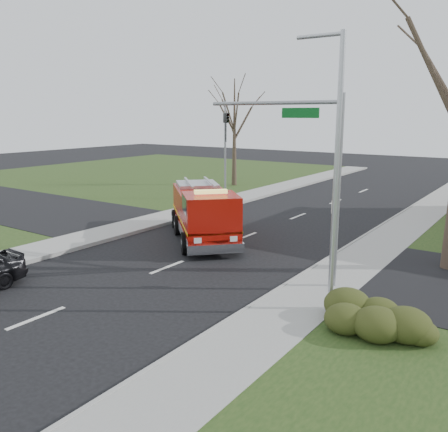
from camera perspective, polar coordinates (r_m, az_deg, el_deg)
The scene contains 9 objects.
ground at distance 19.54m, azimuth -6.85°, elevation -6.15°, with size 120.00×120.00×0.00m, color black.
sidewalk_right at distance 16.29m, azimuth 9.95°, elevation -9.77°, with size 2.40×80.00×0.15m, color gray.
sidewalk_left at distance 23.94m, azimuth -18.06°, elevation -3.06°, with size 2.40×80.00×0.15m, color gray.
hedge_corner at distance 14.35m, azimuth 18.66°, elevation -11.16°, with size 2.80×2.00×0.90m, color #303A15.
bare_tree_left at distance 40.56m, azimuth 1.26°, elevation 11.37°, with size 4.50×4.50×9.00m.
traffic_signal_mast at distance 16.97m, azimuth 9.64°, elevation 7.25°, with size 5.29×0.18×6.80m.
streetlight_pole at distance 14.39m, azimuth 13.17°, elevation 5.64°, with size 1.48×0.16×8.40m.
utility_pole_far at distance 33.89m, azimuth 0.14°, elevation 7.73°, with size 0.14×0.14×7.00m, color gray.
fire_engine at distance 23.31m, azimuth -2.46°, elevation 0.21°, with size 6.73×6.67×2.85m.
Camera 1 is at (12.41, -13.80, 6.10)m, focal length 38.00 mm.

